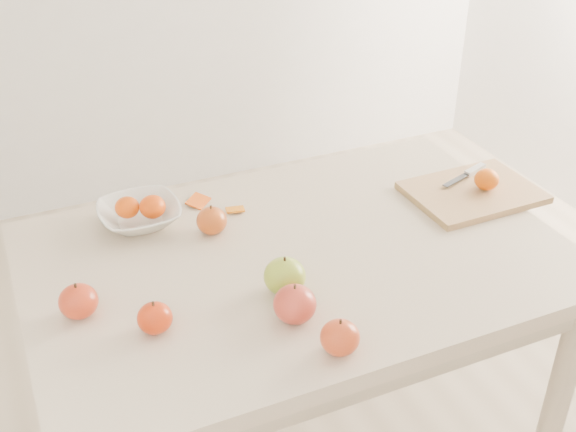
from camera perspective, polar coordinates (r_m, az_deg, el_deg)
name	(u,v)px	position (r m, az deg, el deg)	size (l,w,h in m)	color
table	(297,288)	(1.69, 0.69, -5.71)	(1.20, 0.80, 0.75)	beige
cutting_board	(473,192)	(1.90, 14.38, 1.82)	(0.32, 0.24, 0.02)	tan
board_tangerine	(487,179)	(1.90, 15.42, 2.81)	(0.06, 0.06, 0.05)	#D65307
fruit_bowl	(140,215)	(1.76, -11.65, 0.10)	(0.19, 0.19, 0.05)	white
bowl_tangerine_near	(127,207)	(1.75, -12.59, 0.68)	(0.06, 0.06, 0.05)	#DC4807
bowl_tangerine_far	(153,207)	(1.74, -10.66, 0.73)	(0.06, 0.06, 0.06)	#E23C07
orange_peel_a	(198,202)	(1.83, -7.10, 1.07)	(0.06, 0.04, 0.00)	#D64F0F
orange_peel_b	(235,210)	(1.79, -4.20, 0.46)	(0.04, 0.04, 0.00)	#CE6D0E
paring_knife	(472,172)	(1.97, 14.32, 3.42)	(0.17, 0.07, 0.01)	silver
apple_green	(285,276)	(1.49, -0.26, -4.79)	(0.09, 0.09, 0.08)	#67991E
apple_red_c	(340,337)	(1.35, 4.12, -9.55)	(0.08, 0.08, 0.07)	#A51B0A
apple_red_b	(155,318)	(1.42, -10.48, -7.93)	(0.07, 0.07, 0.06)	#971602
apple_red_a	(212,221)	(1.69, -6.05, -0.36)	(0.07, 0.07, 0.07)	maroon
apple_red_d	(78,301)	(1.49, -16.23, -6.49)	(0.08, 0.08, 0.07)	maroon
apple_red_e	(295,304)	(1.42, 0.54, -6.98)	(0.09, 0.09, 0.08)	maroon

